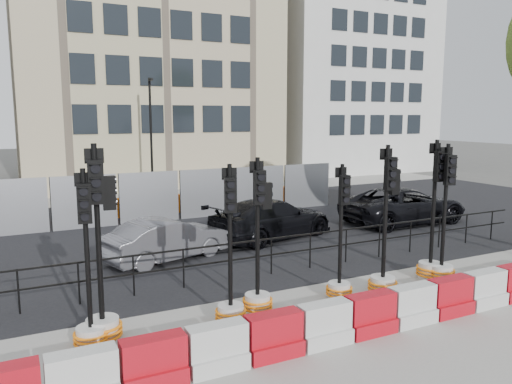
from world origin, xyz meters
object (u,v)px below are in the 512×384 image
traffic_signal_a (90,312)px  car_c (271,219)px  traffic_signal_h (432,251)px  traffic_signal_d (258,277)px

traffic_signal_a → car_c: 8.83m
traffic_signal_a → car_c: bearing=47.6°
traffic_signal_a → traffic_signal_h: traffic_signal_h is taller
traffic_signal_h → car_c: size_ratio=0.71×
traffic_signal_a → traffic_signal_d: 3.44m
traffic_signal_d → car_c: (3.31, 5.59, -0.11)m
car_c → traffic_signal_a: bearing=114.7°
traffic_signal_d → traffic_signal_h: traffic_signal_h is taller
car_c → traffic_signal_d: bearing=133.8°
traffic_signal_a → traffic_signal_h: size_ratio=0.91×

